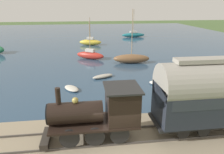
# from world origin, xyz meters

# --- Properties ---
(ground_plane) EXTENTS (200.00, 200.00, 0.00)m
(ground_plane) POSITION_xyz_m (0.00, 0.00, 0.00)
(ground_plane) COLOR #476033
(harbor_water) EXTENTS (80.00, 80.00, 0.01)m
(harbor_water) POSITION_xyz_m (43.77, 0.00, 0.00)
(harbor_water) COLOR #2D4760
(harbor_water) RESTS_ON ground
(rail_embankment) EXTENTS (5.34, 56.00, 0.64)m
(rail_embankment) POSITION_xyz_m (0.80, 0.00, 0.26)
(rail_embankment) COLOR gray
(rail_embankment) RESTS_ON ground
(steam_locomotive) EXTENTS (2.22, 5.57, 3.19)m
(steam_locomotive) POSITION_xyz_m (0.80, 0.80, 2.36)
(steam_locomotive) COLOR black
(steam_locomotive) RESTS_ON rail_embankment
(sailboat_yellow) EXTENTS (2.68, 4.76, 5.53)m
(sailboat_yellow) POSITION_xyz_m (34.63, 0.12, 0.65)
(sailboat_yellow) COLOR gold
(sailboat_yellow) RESTS_ON harbor_water
(sailboat_teal) EXTENTS (1.57, 5.92, 6.82)m
(sailboat_teal) POSITION_xyz_m (44.58, -11.19, 0.61)
(sailboat_teal) COLOR #1E707A
(sailboat_teal) RESTS_ON harbor_water
(sailboat_red) EXTENTS (3.26, 4.52, 5.65)m
(sailboat_red) POSITION_xyz_m (22.65, 0.62, 0.64)
(sailboat_red) COLOR #B72D23
(sailboat_red) RESTS_ON harbor_water
(sailboat_brown) EXTENTS (2.12, 5.27, 7.45)m
(sailboat_brown) POSITION_xyz_m (19.47, -5.13, 0.66)
(sailboat_brown) COLOR brown
(sailboat_brown) RESTS_ON harbor_water
(rowboat_off_pier) EXTENTS (1.88, 2.73, 0.37)m
(rowboat_off_pier) POSITION_xyz_m (13.40, -0.45, 0.19)
(rowboat_off_pier) COLOR #B7B2A3
(rowboat_off_pier) RESTS_ON harbor_water
(rowboat_far_out) EXTENTS (1.83, 2.13, 0.34)m
(rowboat_far_out) POSITION_xyz_m (10.37, -6.00, 0.18)
(rowboat_far_out) COLOR silver
(rowboat_far_out) RESTS_ON harbor_water
(rowboat_mid_harbor) EXTENTS (2.26, 1.93, 0.31)m
(rowboat_mid_harbor) POSITION_xyz_m (10.11, 2.96, 0.16)
(rowboat_mid_harbor) COLOR beige
(rowboat_mid_harbor) RESTS_ON harbor_water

